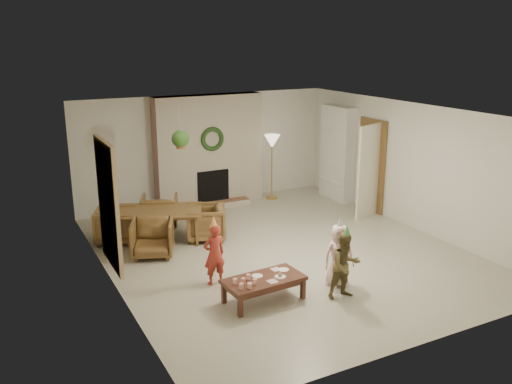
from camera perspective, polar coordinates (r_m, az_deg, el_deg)
floor at (r=9.89m, az=2.63°, el=-6.20°), size 7.00×7.00×0.00m
ceiling at (r=9.24m, az=2.82°, el=8.30°), size 7.00×7.00×0.00m
wall_back at (r=12.56m, az=-5.33°, el=4.52°), size 7.00×0.00×7.00m
wall_front at (r=6.85m, az=17.62°, el=-6.07°), size 7.00×0.00×7.00m
wall_left at (r=8.45m, az=-15.18°, el=-1.69°), size 0.00×7.00×7.00m
wall_right at (r=11.26m, az=16.07°, el=2.62°), size 0.00×7.00×7.00m
fireplace_mass at (r=12.38m, az=-4.97°, el=4.36°), size 2.50×0.40×2.50m
fireplace_hearth at (r=12.36m, az=-4.22°, el=-1.34°), size 1.60×0.30×0.12m
fireplace_firebox at (r=12.40m, az=-4.56°, el=0.59°), size 0.75×0.12×0.75m
fireplace_wreath at (r=12.11m, az=-4.59°, el=5.56°), size 0.54×0.10×0.54m
floor_lamp_base at (r=13.04m, az=1.65°, el=-0.58°), size 0.29×0.29×0.03m
floor_lamp_post at (r=12.85m, az=1.67°, el=2.41°), size 0.03×0.03×1.38m
floor_lamp_shade at (r=12.71m, az=1.69°, el=5.33°), size 0.37×0.37×0.31m
bookshelf_carcass at (r=12.92m, az=8.53°, el=4.05°), size 0.30×1.00×2.20m
bookshelf_shelf_a at (r=13.05m, az=8.34°, el=1.25°), size 0.30×0.92×0.03m
bookshelf_shelf_b at (r=12.96m, az=8.42°, el=2.96°), size 0.30×0.92×0.03m
bookshelf_shelf_c at (r=12.87m, az=8.49°, el=4.70°), size 0.30×0.92×0.03m
bookshelf_shelf_d at (r=12.80m, az=8.56°, el=6.45°), size 0.30×0.92×0.03m
books_row_lower at (r=12.89m, az=8.68°, el=1.69°), size 0.20×0.40×0.24m
books_row_mid at (r=12.96m, az=8.24°, el=3.60°), size 0.20×0.44×0.24m
books_row_upper at (r=12.76m, az=8.70°, el=5.18°), size 0.20×0.36×0.22m
door_frame at (r=12.16m, az=12.00°, el=2.74°), size 0.05×0.86×2.04m
door_leaf at (r=11.64m, az=11.72°, el=2.07°), size 0.77×0.32×2.00m
curtain_panel at (r=8.64m, az=-15.22°, el=-1.29°), size 0.06×1.20×2.00m
dining_table at (r=10.45m, az=-10.40°, el=-3.47°), size 1.93×1.52×0.60m
dining_chair_near at (r=9.74m, az=-10.79°, el=-4.76°), size 0.93×0.94×0.66m
dining_chair_far at (r=11.15m, az=-10.07°, el=-2.04°), size 0.93×0.94×0.66m
dining_chair_left at (r=10.54m, az=-14.46°, el=-3.38°), size 0.94×0.93×0.66m
dining_chair_right at (r=10.39m, az=-5.27°, el=-3.20°), size 0.94×0.93×0.66m
hanging_plant_cord at (r=10.10m, az=-7.99°, el=6.82°), size 0.01×0.01×0.70m
hanging_plant_pot at (r=10.17m, az=-7.91°, el=4.87°), size 0.16×0.16×0.12m
hanging_plant_foliage at (r=10.14m, az=-7.94°, el=5.54°), size 0.32×0.32×0.32m
coffee_table_top at (r=8.00m, az=0.82°, el=-9.18°), size 1.21×0.66×0.05m
coffee_table_apron at (r=8.02m, az=0.82°, el=-9.59°), size 1.11×0.57×0.07m
coffee_leg_fl at (r=7.65m, az=-1.67°, el=-11.94°), size 0.07×0.07×0.31m
coffee_leg_fr at (r=8.17m, az=4.94°, el=-10.08°), size 0.07×0.07×0.31m
coffee_leg_bl at (r=8.02m, az=-3.39°, el=-10.55°), size 0.07×0.07×0.31m
coffee_leg_br at (r=8.52m, az=3.03°, el=-8.89°), size 0.07×0.07×0.31m
cup_a at (r=7.65m, az=-1.54°, el=-9.84°), size 0.07×0.07×0.08m
cup_b at (r=7.80m, az=-2.20°, el=-9.34°), size 0.07×0.07×0.08m
cup_c at (r=7.67m, az=-0.65°, el=-9.78°), size 0.07×0.07×0.08m
cup_d at (r=7.81m, az=-1.34°, el=-9.29°), size 0.07×0.07×0.08m
cup_e at (r=7.78m, az=-0.12°, el=-9.38°), size 0.07×0.07×0.08m
cup_f at (r=7.92m, az=-0.80°, el=-8.90°), size 0.07×0.07×0.08m
plate_a at (r=8.05m, az=0.13°, el=-8.78°), size 0.17×0.17×0.01m
plate_b at (r=8.03m, az=2.55°, el=-8.86°), size 0.17×0.17×0.01m
plate_c at (r=8.25m, az=2.90°, el=-8.13°), size 0.17×0.17×0.01m
food_scoop at (r=8.01m, az=2.55°, el=-8.63°), size 0.07×0.07×0.06m
napkin_left at (r=7.88m, az=1.74°, el=-9.34°), size 0.14×0.14×0.01m
napkin_right at (r=8.26m, az=2.09°, el=-8.10°), size 0.14×0.14×0.01m
child_red at (r=8.48m, az=-4.39°, el=-6.54°), size 0.37×0.25×0.98m
party_hat_red at (r=8.29m, az=-4.47°, el=-3.14°), size 0.17×0.17×0.19m
child_plaid at (r=8.14m, az=9.33°, el=-7.61°), size 0.52×0.41×1.01m
party_hat_plaid at (r=7.94m, az=9.51°, el=-4.02°), size 0.16×0.16×0.17m
child_pink at (r=8.51m, az=8.67°, el=-6.56°), size 0.54×0.41×0.99m
party_hat_pink at (r=8.32m, az=8.83°, el=-3.15°), size 0.17×0.17×0.18m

